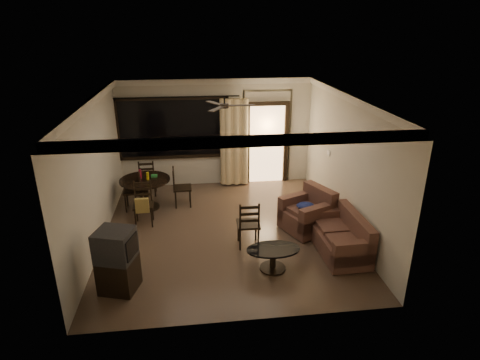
{
  "coord_description": "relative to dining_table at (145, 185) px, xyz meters",
  "views": [
    {
      "loc": [
        -0.62,
        -7.45,
        4.1
      ],
      "look_at": [
        0.32,
        0.2,
        1.06
      ],
      "focal_mm": 30.0,
      "sensor_mm": 36.0,
      "label": 1
    }
  ],
  "objects": [
    {
      "name": "dining_chair_south",
      "position": [
        0.03,
        -0.86,
        -0.27
      ],
      "size": [
        0.43,
        0.49,
        0.95
      ],
      "rotation": [
        0.0,
        0.0,
        0.03
      ],
      "color": "black",
      "rests_on": "ground"
    },
    {
      "name": "ground",
      "position": [
        1.76,
        -1.38,
        -0.57
      ],
      "size": [
        5.5,
        5.5,
        0.0
      ],
      "primitive_type": "plane",
      "color": "#7F6651",
      "rests_on": "ground"
    },
    {
      "name": "coffee_table",
      "position": [
        2.46,
        -2.87,
        -0.3
      ],
      "size": [
        0.95,
        0.57,
        0.42
      ],
      "rotation": [
        0.0,
        0.0,
        -0.09
      ],
      "color": "black",
      "rests_on": "ground"
    },
    {
      "name": "armchair",
      "position": [
        3.49,
        -1.51,
        -0.21
      ],
      "size": [
        1.16,
        1.16,
        0.89
      ],
      "rotation": [
        0.0,
        0.0,
        0.42
      ],
      "color": "#42201E",
      "rests_on": "ground"
    },
    {
      "name": "dining_chair_west",
      "position": [
        -0.28,
        -0.03,
        -0.29
      ],
      "size": [
        0.43,
        0.43,
        0.95
      ],
      "rotation": [
        0.0,
        0.0,
        -1.54
      ],
      "color": "black",
      "rests_on": "ground"
    },
    {
      "name": "dining_chair_north",
      "position": [
        -0.03,
        0.78,
        -0.29
      ],
      "size": [
        0.43,
        0.43,
        0.95
      ],
      "rotation": [
        0.0,
        0.0,
        3.17
      ],
      "color": "black",
      "rests_on": "ground"
    },
    {
      "name": "room_shell",
      "position": [
        2.35,
        0.39,
        1.26
      ],
      "size": [
        5.5,
        6.7,
        5.5
      ],
      "color": "beige",
      "rests_on": "ground"
    },
    {
      "name": "dining_chair_east",
      "position": [
        0.83,
        0.03,
        -0.29
      ],
      "size": [
        0.43,
        0.43,
        0.95
      ],
      "rotation": [
        0.0,
        0.0,
        1.6
      ],
      "color": "black",
      "rests_on": "ground"
    },
    {
      "name": "dining_table",
      "position": [
        0.0,
        0.0,
        0.0
      ],
      "size": [
        1.16,
        1.16,
        0.95
      ],
      "rotation": [
        0.0,
        0.0,
        0.03
      ],
      "color": "black",
      "rests_on": "ground"
    },
    {
      "name": "tv_cabinet",
      "position": [
        -0.15,
        -3.13,
        -0.03
      ],
      "size": [
        0.68,
        0.65,
        1.08
      ],
      "rotation": [
        0.0,
        0.0,
        -0.29
      ],
      "color": "black",
      "rests_on": "ground"
    },
    {
      "name": "side_chair",
      "position": [
        2.14,
        -2.01,
        -0.28
      ],
      "size": [
        0.44,
        0.44,
        0.98
      ],
      "rotation": [
        0.0,
        0.0,
        3.12
      ],
      "color": "black",
      "rests_on": "ground"
    },
    {
      "name": "sofa",
      "position": [
        3.87,
        -2.49,
        -0.27
      ],
      "size": [
        0.8,
        1.46,
        0.77
      ],
      "rotation": [
        0.0,
        0.0,
        0.03
      ],
      "color": "#42201E",
      "rests_on": "ground"
    }
  ]
}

